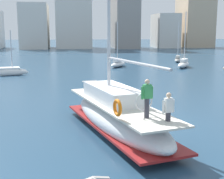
{
  "coord_description": "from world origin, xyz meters",
  "views": [
    {
      "loc": [
        -4.28,
        -16.3,
        4.88
      ],
      "look_at": [
        -1.75,
        0.56,
        1.8
      ],
      "focal_mm": 51.14,
      "sensor_mm": 36.0,
      "label": 1
    }
  ],
  "objects_px": {
    "main_sailboat": "(117,114)",
    "moored_catamaran": "(10,71)",
    "moored_cutter_right": "(118,63)",
    "moored_sloop_near": "(184,64)",
    "seagull": "(94,179)",
    "moored_cutter_left": "(178,59)"
  },
  "relations": [
    {
      "from": "moored_cutter_left",
      "to": "seagull",
      "type": "xyz_separation_m",
      "value": [
        -17.76,
        -41.01,
        -0.25
      ]
    },
    {
      "from": "moored_catamaran",
      "to": "main_sailboat",
      "type": "bearing_deg",
      "value": -69.11
    },
    {
      "from": "moored_sloop_near",
      "to": "moored_catamaran",
      "type": "distance_m",
      "value": 23.12
    },
    {
      "from": "moored_sloop_near",
      "to": "moored_cutter_right",
      "type": "xyz_separation_m",
      "value": [
        -8.9,
        2.05,
        -0.05
      ]
    },
    {
      "from": "moored_catamaran",
      "to": "moored_cutter_left",
      "type": "distance_m",
      "value": 27.88
    },
    {
      "from": "moored_sloop_near",
      "to": "main_sailboat",
      "type": "bearing_deg",
      "value": -116.96
    },
    {
      "from": "seagull",
      "to": "main_sailboat",
      "type": "bearing_deg",
      "value": 72.79
    },
    {
      "from": "main_sailboat",
      "to": "moored_cutter_left",
      "type": "height_order",
      "value": "main_sailboat"
    },
    {
      "from": "moored_cutter_right",
      "to": "moored_sloop_near",
      "type": "bearing_deg",
      "value": -12.98
    },
    {
      "from": "main_sailboat",
      "to": "moored_sloop_near",
      "type": "distance_m",
      "value": 30.73
    },
    {
      "from": "main_sailboat",
      "to": "moored_cutter_right",
      "type": "xyz_separation_m",
      "value": [
        5.03,
        29.44,
        -0.42
      ]
    },
    {
      "from": "moored_sloop_near",
      "to": "moored_catamaran",
      "type": "height_order",
      "value": "moored_sloop_near"
    },
    {
      "from": "moored_sloop_near",
      "to": "moored_cutter_left",
      "type": "bearing_deg",
      "value": 75.27
    },
    {
      "from": "moored_sloop_near",
      "to": "moored_cutter_right",
      "type": "distance_m",
      "value": 9.14
    },
    {
      "from": "moored_sloop_near",
      "to": "moored_cutter_left",
      "type": "height_order",
      "value": "moored_sloop_near"
    },
    {
      "from": "moored_cutter_left",
      "to": "moored_cutter_right",
      "type": "xyz_separation_m",
      "value": [
        -11.06,
        -6.16,
        0.03
      ]
    },
    {
      "from": "main_sailboat",
      "to": "moored_sloop_near",
      "type": "relative_size",
      "value": 1.77
    },
    {
      "from": "main_sailboat",
      "to": "seagull",
      "type": "relative_size",
      "value": 12.35
    },
    {
      "from": "seagull",
      "to": "moored_catamaran",
      "type": "bearing_deg",
      "value": 104.03
    },
    {
      "from": "moored_catamaran",
      "to": "seagull",
      "type": "bearing_deg",
      "value": -75.97
    },
    {
      "from": "main_sailboat",
      "to": "moored_cutter_left",
      "type": "xyz_separation_m",
      "value": [
        16.09,
        35.6,
        -0.45
      ]
    },
    {
      "from": "main_sailboat",
      "to": "moored_catamaran",
      "type": "xyz_separation_m",
      "value": [
        -8.77,
        22.97,
        -0.43
      ]
    }
  ]
}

